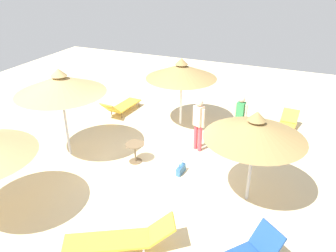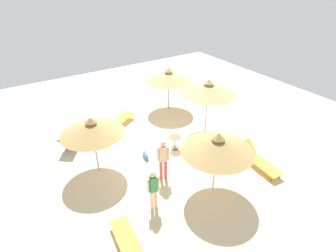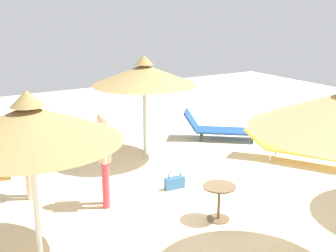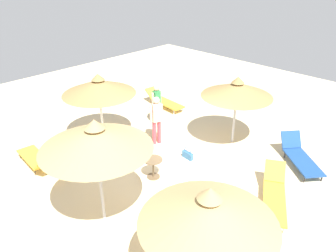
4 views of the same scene
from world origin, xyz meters
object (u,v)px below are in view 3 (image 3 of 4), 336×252
at_px(parasol_umbrella_front, 29,124).
at_px(lounge_chair_back, 218,128).
at_px(handbag, 175,182).
at_px(side_table_round, 219,197).
at_px(person_standing_front, 105,153).
at_px(person_standing_far_left, 26,152).
at_px(parasol_umbrella_center, 144,75).
at_px(lounge_chair_far_right, 293,148).

height_order(parasol_umbrella_front, lounge_chair_back, parasol_umbrella_front).
distance_m(handbag, side_table_round, 1.54).
height_order(person_standing_front, side_table_round, person_standing_front).
xyz_separation_m(lounge_chair_back, person_standing_far_left, (1.15, -5.40, 0.61)).
bearing_deg(person_standing_far_left, lounge_chair_back, 102.01).
bearing_deg(handbag, side_table_round, -2.06).
bearing_deg(side_table_round, person_standing_front, -136.84).
relative_size(parasol_umbrella_front, person_standing_far_left, 1.54).
height_order(person_standing_far_left, handbag, person_standing_far_left).
bearing_deg(parasol_umbrella_center, parasol_umbrella_front, -47.45).
bearing_deg(parasol_umbrella_front, parasol_umbrella_center, 132.55).
bearing_deg(lounge_chair_back, lounge_chair_far_right, 9.50).
bearing_deg(lounge_chair_back, handbag, -51.32).
relative_size(parasol_umbrella_front, side_table_round, 4.04).
bearing_deg(lounge_chair_far_right, handbag, -92.15).
distance_m(lounge_chair_far_right, person_standing_far_left, 5.95).
xyz_separation_m(parasol_umbrella_front, lounge_chair_back, (-3.43, 5.85, -1.75)).
xyz_separation_m(lounge_chair_back, person_standing_front, (2.23, -4.28, 0.71)).
distance_m(parasol_umbrella_front, lounge_chair_far_right, 6.57).
bearing_deg(lounge_chair_back, parasol_umbrella_center, -83.89).
xyz_separation_m(lounge_chair_back, handbag, (2.24, -2.80, -0.17)).
distance_m(parasol_umbrella_front, side_table_round, 3.43).
bearing_deg(handbag, parasol_umbrella_front, -68.76).
relative_size(lounge_chair_back, person_standing_front, 1.09).
xyz_separation_m(parasol_umbrella_center, handbag, (1.99, -0.41, -1.88)).
bearing_deg(person_standing_far_left, handbag, 67.17).
height_order(parasol_umbrella_center, handbag, parasol_umbrella_center).
bearing_deg(person_standing_far_left, person_standing_front, 45.87).
bearing_deg(parasol_umbrella_front, person_standing_far_left, 168.83).
bearing_deg(parasol_umbrella_center, lounge_chair_far_right, 52.95).
relative_size(lounge_chair_back, handbag, 4.43).
distance_m(parasol_umbrella_center, handbag, 2.76).
height_order(person_standing_far_left, side_table_round, person_standing_far_left).
bearing_deg(handbag, lounge_chair_far_right, 87.85).
xyz_separation_m(person_standing_far_left, side_table_round, (2.61, 2.55, -0.50)).
xyz_separation_m(parasol_umbrella_center, person_standing_far_left, (0.89, -3.01, -1.10)).
xyz_separation_m(lounge_chair_far_right, person_standing_front, (-0.13, -4.68, 0.68)).
bearing_deg(person_standing_front, lounge_chair_far_right, 88.41).
bearing_deg(person_standing_front, person_standing_far_left, -134.13).
relative_size(lounge_chair_back, side_table_round, 3.12).
height_order(parasol_umbrella_front, parasol_umbrella_center, parasol_umbrella_front).
height_order(lounge_chair_far_right, side_table_round, lounge_chair_far_right).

